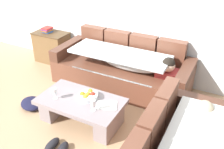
{
  "coord_description": "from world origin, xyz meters",
  "views": [
    {
      "loc": [
        1.69,
        -1.87,
        2.39
      ],
      "look_at": [
        0.19,
        1.02,
        0.55
      ],
      "focal_mm": 39.65,
      "sensor_mm": 36.0,
      "label": 1
    }
  ],
  "objects_px": {
    "couch_along_wall": "(123,69)",
    "pair_of_shoes": "(57,147)",
    "open_magazine": "(107,105)",
    "crumpled_garment": "(32,103)",
    "wine_glass_near_right": "(93,103)",
    "side_cabinet": "(52,47)",
    "fruit_bowl": "(88,96)",
    "coffee_table": "(81,108)",
    "book_stack_on_cabinet": "(47,30)",
    "wine_glass_near_left": "(54,92)"
  },
  "relations": [
    {
      "from": "couch_along_wall",
      "to": "pair_of_shoes",
      "type": "distance_m",
      "value": 1.82
    },
    {
      "from": "open_magazine",
      "to": "crumpled_garment",
      "type": "height_order",
      "value": "open_magazine"
    },
    {
      "from": "wine_glass_near_right",
      "to": "crumpled_garment",
      "type": "bearing_deg",
      "value": 177.45
    },
    {
      "from": "couch_along_wall",
      "to": "pair_of_shoes",
      "type": "bearing_deg",
      "value": -92.53
    },
    {
      "from": "couch_along_wall",
      "to": "side_cabinet",
      "type": "xyz_separation_m",
      "value": [
        -1.78,
        0.23,
        -0.01
      ]
    },
    {
      "from": "crumpled_garment",
      "to": "fruit_bowl",
      "type": "bearing_deg",
      "value": 9.09
    },
    {
      "from": "coffee_table",
      "to": "wine_glass_near_right",
      "type": "xyz_separation_m",
      "value": [
        0.29,
        -0.13,
        0.26
      ]
    },
    {
      "from": "wine_glass_near_right",
      "to": "crumpled_garment",
      "type": "xyz_separation_m",
      "value": [
        -1.19,
        0.05,
        -0.44
      ]
    },
    {
      "from": "book_stack_on_cabinet",
      "to": "crumpled_garment",
      "type": "bearing_deg",
      "value": -60.62
    },
    {
      "from": "fruit_bowl",
      "to": "book_stack_on_cabinet",
      "type": "bearing_deg",
      "value": 143.86
    },
    {
      "from": "book_stack_on_cabinet",
      "to": "fruit_bowl",
      "type": "bearing_deg",
      "value": -36.14
    },
    {
      "from": "wine_glass_near_right",
      "to": "open_magazine",
      "type": "relative_size",
      "value": 0.59
    },
    {
      "from": "couch_along_wall",
      "to": "open_magazine",
      "type": "distance_m",
      "value": 1.16
    },
    {
      "from": "side_cabinet",
      "to": "wine_glass_near_left",
      "type": "bearing_deg",
      "value": -49.14
    },
    {
      "from": "fruit_bowl",
      "to": "wine_glass_near_left",
      "type": "relative_size",
      "value": 1.69
    },
    {
      "from": "side_cabinet",
      "to": "book_stack_on_cabinet",
      "type": "height_order",
      "value": "book_stack_on_cabinet"
    },
    {
      "from": "open_magazine",
      "to": "coffee_table",
      "type": "bearing_deg",
      "value": 164.89
    },
    {
      "from": "side_cabinet",
      "to": "book_stack_on_cabinet",
      "type": "xyz_separation_m",
      "value": [
        -0.08,
        0.01,
        0.37
      ]
    },
    {
      "from": "open_magazine",
      "to": "side_cabinet",
      "type": "xyz_separation_m",
      "value": [
        -2.06,
        1.35,
        -0.06
      ]
    },
    {
      "from": "crumpled_garment",
      "to": "book_stack_on_cabinet",
      "type": "bearing_deg",
      "value": 119.38
    },
    {
      "from": "open_magazine",
      "to": "book_stack_on_cabinet",
      "type": "bearing_deg",
      "value": 125.13
    },
    {
      "from": "book_stack_on_cabinet",
      "to": "crumpled_garment",
      "type": "distance_m",
      "value": 1.82
    },
    {
      "from": "side_cabinet",
      "to": "coffee_table",
      "type": "bearing_deg",
      "value": -40.13
    },
    {
      "from": "open_magazine",
      "to": "fruit_bowl",
      "type": "bearing_deg",
      "value": 151.83
    },
    {
      "from": "wine_glass_near_left",
      "to": "open_magazine",
      "type": "bearing_deg",
      "value": 14.48
    },
    {
      "from": "wine_glass_near_left",
      "to": "book_stack_on_cabinet",
      "type": "height_order",
      "value": "book_stack_on_cabinet"
    },
    {
      "from": "fruit_bowl",
      "to": "coffee_table",
      "type": "bearing_deg",
      "value": -132.92
    },
    {
      "from": "crumpled_garment",
      "to": "wine_glass_near_right",
      "type": "bearing_deg",
      "value": -2.55
    },
    {
      "from": "fruit_bowl",
      "to": "open_magazine",
      "type": "xyz_separation_m",
      "value": [
        0.32,
        -0.03,
        -0.04
      ]
    },
    {
      "from": "wine_glass_near_left",
      "to": "wine_glass_near_right",
      "type": "height_order",
      "value": "same"
    },
    {
      "from": "wine_glass_near_right",
      "to": "open_magazine",
      "type": "bearing_deg",
      "value": 59.39
    },
    {
      "from": "fruit_bowl",
      "to": "book_stack_on_cabinet",
      "type": "xyz_separation_m",
      "value": [
        -1.82,
        1.33,
        0.27
      ]
    },
    {
      "from": "couch_along_wall",
      "to": "wine_glass_near_left",
      "type": "relative_size",
      "value": 14.43
    },
    {
      "from": "book_stack_on_cabinet",
      "to": "couch_along_wall",
      "type": "bearing_deg",
      "value": -7.1
    },
    {
      "from": "couch_along_wall",
      "to": "pair_of_shoes",
      "type": "relative_size",
      "value": 7.38
    },
    {
      "from": "coffee_table",
      "to": "side_cabinet",
      "type": "relative_size",
      "value": 1.67
    },
    {
      "from": "fruit_bowl",
      "to": "pair_of_shoes",
      "type": "height_order",
      "value": "fruit_bowl"
    },
    {
      "from": "side_cabinet",
      "to": "open_magazine",
      "type": "bearing_deg",
      "value": -33.35
    },
    {
      "from": "pair_of_shoes",
      "to": "couch_along_wall",
      "type": "bearing_deg",
      "value": 87.47
    },
    {
      "from": "side_cabinet",
      "to": "book_stack_on_cabinet",
      "type": "distance_m",
      "value": 0.38
    },
    {
      "from": "couch_along_wall",
      "to": "book_stack_on_cabinet",
      "type": "relative_size",
      "value": 11.27
    },
    {
      "from": "coffee_table",
      "to": "crumpled_garment",
      "type": "bearing_deg",
      "value": -175.26
    },
    {
      "from": "crumpled_garment",
      "to": "couch_along_wall",
      "type": "bearing_deg",
      "value": 50.87
    },
    {
      "from": "coffee_table",
      "to": "wine_glass_near_left",
      "type": "bearing_deg",
      "value": -157.56
    },
    {
      "from": "wine_glass_near_right",
      "to": "pair_of_shoes",
      "type": "height_order",
      "value": "wine_glass_near_right"
    },
    {
      "from": "couch_along_wall",
      "to": "crumpled_garment",
      "type": "height_order",
      "value": "couch_along_wall"
    },
    {
      "from": "book_stack_on_cabinet",
      "to": "coffee_table",
      "type": "bearing_deg",
      "value": -38.99
    },
    {
      "from": "open_magazine",
      "to": "crumpled_garment",
      "type": "xyz_separation_m",
      "value": [
        -1.3,
        -0.12,
        -0.33
      ]
    },
    {
      "from": "wine_glass_near_left",
      "to": "wine_glass_near_right",
      "type": "xyz_separation_m",
      "value": [
        0.62,
        0.01,
        0.0
      ]
    },
    {
      "from": "side_cabinet",
      "to": "crumpled_garment",
      "type": "height_order",
      "value": "side_cabinet"
    }
  ]
}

